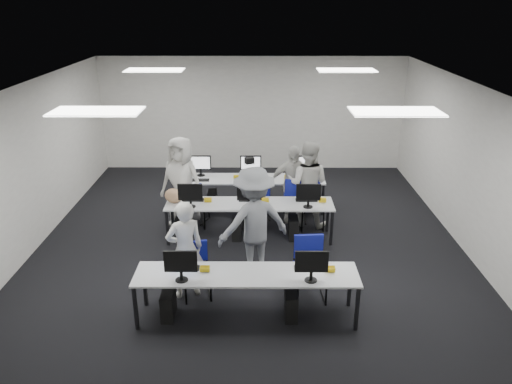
{
  "coord_description": "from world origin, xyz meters",
  "views": [
    {
      "loc": [
        0.16,
        -8.59,
        4.42
      ],
      "look_at": [
        0.12,
        0.1,
        1.0
      ],
      "focal_mm": 35.0,
      "sensor_mm": 36.0,
      "label": 1
    }
  ],
  "objects_px": {
    "chair_5": "(197,210)",
    "chair_3": "(251,212)",
    "desk_mid": "(250,206)",
    "chair_2": "(194,214)",
    "desk_front": "(247,277)",
    "photographer": "(254,222)",
    "chair_0": "(197,280)",
    "student_0": "(185,250)",
    "chair_7": "(295,206)",
    "student_3": "(292,184)",
    "chair_4": "(310,213)",
    "student_2": "(182,181)",
    "chair_6": "(258,207)",
    "student_1": "(307,184)",
    "chair_1": "(310,279)"
  },
  "relations": [
    {
      "from": "chair_5",
      "to": "chair_3",
      "type": "bearing_deg",
      "value": 9.22
    },
    {
      "from": "desk_mid",
      "to": "chair_2",
      "type": "bearing_deg",
      "value": 154.81
    },
    {
      "from": "desk_front",
      "to": "photographer",
      "type": "relative_size",
      "value": 1.68
    },
    {
      "from": "chair_0",
      "to": "desk_mid",
      "type": "bearing_deg",
      "value": 56.34
    },
    {
      "from": "chair_0",
      "to": "photographer",
      "type": "bearing_deg",
      "value": 25.47
    },
    {
      "from": "desk_front",
      "to": "student_0",
      "type": "xyz_separation_m",
      "value": [
        -0.96,
        0.59,
        0.12
      ]
    },
    {
      "from": "chair_7",
      "to": "photographer",
      "type": "height_order",
      "value": "photographer"
    },
    {
      "from": "student_3",
      "to": "chair_4",
      "type": "bearing_deg",
      "value": -41.05
    },
    {
      "from": "student_2",
      "to": "desk_front",
      "type": "bearing_deg",
      "value": -44.69
    },
    {
      "from": "student_2",
      "to": "chair_3",
      "type": "bearing_deg",
      "value": 18.02
    },
    {
      "from": "chair_6",
      "to": "student_3",
      "type": "xyz_separation_m",
      "value": [
        0.7,
        -0.06,
        0.55
      ]
    },
    {
      "from": "chair_3",
      "to": "student_1",
      "type": "xyz_separation_m",
      "value": [
        1.15,
        0.08,
        0.59
      ]
    },
    {
      "from": "desk_mid",
      "to": "chair_6",
      "type": "bearing_deg",
      "value": 79.38
    },
    {
      "from": "chair_4",
      "to": "student_0",
      "type": "bearing_deg",
      "value": -137.69
    },
    {
      "from": "chair_3",
      "to": "chair_5",
      "type": "bearing_deg",
      "value": 154.71
    },
    {
      "from": "chair_2",
      "to": "student_3",
      "type": "bearing_deg",
      "value": -4.22
    },
    {
      "from": "chair_1",
      "to": "chair_3",
      "type": "bearing_deg",
      "value": 105.98
    },
    {
      "from": "chair_5",
      "to": "chair_4",
      "type": "bearing_deg",
      "value": 13.49
    },
    {
      "from": "chair_1",
      "to": "photographer",
      "type": "height_order",
      "value": "photographer"
    },
    {
      "from": "chair_1",
      "to": "chair_2",
      "type": "bearing_deg",
      "value": 125.09
    },
    {
      "from": "photographer",
      "to": "student_1",
      "type": "bearing_deg",
      "value": -141.5
    },
    {
      "from": "chair_7",
      "to": "student_0",
      "type": "distance_m",
      "value": 3.46
    },
    {
      "from": "chair_5",
      "to": "chair_7",
      "type": "relative_size",
      "value": 0.83
    },
    {
      "from": "chair_2",
      "to": "chair_5",
      "type": "distance_m",
      "value": 0.24
    },
    {
      "from": "chair_4",
      "to": "chair_5",
      "type": "xyz_separation_m",
      "value": [
        -2.35,
        0.27,
        -0.05
      ]
    },
    {
      "from": "desk_front",
      "to": "chair_2",
      "type": "height_order",
      "value": "chair_2"
    },
    {
      "from": "chair_0",
      "to": "chair_3",
      "type": "bearing_deg",
      "value": 60.55
    },
    {
      "from": "desk_front",
      "to": "chair_0",
      "type": "relative_size",
      "value": 3.72
    },
    {
      "from": "student_0",
      "to": "student_2",
      "type": "distance_m",
      "value": 2.72
    },
    {
      "from": "desk_front",
      "to": "student_2",
      "type": "bearing_deg",
      "value": 112.94
    },
    {
      "from": "desk_mid",
      "to": "chair_1",
      "type": "xyz_separation_m",
      "value": [
        0.97,
        -2.06,
        -0.37
      ]
    },
    {
      "from": "chair_1",
      "to": "chair_4",
      "type": "relative_size",
      "value": 1.0
    },
    {
      "from": "chair_5",
      "to": "student_3",
      "type": "relative_size",
      "value": 0.5
    },
    {
      "from": "chair_1",
      "to": "chair_5",
      "type": "distance_m",
      "value": 3.52
    },
    {
      "from": "chair_4",
      "to": "chair_5",
      "type": "height_order",
      "value": "chair_4"
    },
    {
      "from": "student_3",
      "to": "photographer",
      "type": "bearing_deg",
      "value": -108.55
    },
    {
      "from": "chair_3",
      "to": "student_3",
      "type": "xyz_separation_m",
      "value": [
        0.86,
        0.27,
        0.51
      ]
    },
    {
      "from": "chair_2",
      "to": "student_0",
      "type": "relative_size",
      "value": 0.53
    },
    {
      "from": "chair_0",
      "to": "chair_6",
      "type": "height_order",
      "value": "chair_0"
    },
    {
      "from": "chair_5",
      "to": "student_3",
      "type": "distance_m",
      "value": 2.07
    },
    {
      "from": "student_2",
      "to": "chair_7",
      "type": "bearing_deg",
      "value": 26.58
    },
    {
      "from": "chair_2",
      "to": "chair_7",
      "type": "relative_size",
      "value": 0.87
    },
    {
      "from": "student_2",
      "to": "student_0",
      "type": "bearing_deg",
      "value": -58.56
    },
    {
      "from": "desk_front",
      "to": "chair_4",
      "type": "height_order",
      "value": "chair_4"
    },
    {
      "from": "chair_5",
      "to": "student_2",
      "type": "bearing_deg",
      "value": -137.47
    },
    {
      "from": "desk_mid",
      "to": "chair_5",
      "type": "distance_m",
      "value": 1.43
    },
    {
      "from": "desk_mid",
      "to": "chair_3",
      "type": "distance_m",
      "value": 0.68
    },
    {
      "from": "chair_0",
      "to": "chair_4",
      "type": "xyz_separation_m",
      "value": [
        2.03,
        2.53,
        0.04
      ]
    },
    {
      "from": "student_1",
      "to": "student_2",
      "type": "distance_m",
      "value": 2.55
    },
    {
      "from": "desk_mid",
      "to": "chair_6",
      "type": "distance_m",
      "value": 1.01
    }
  ]
}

